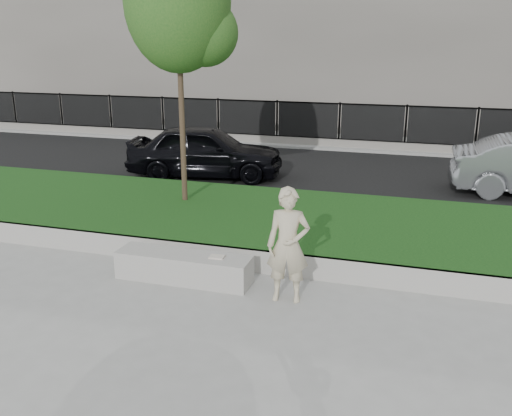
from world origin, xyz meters
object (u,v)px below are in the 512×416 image
(stone_bench, at_px, (184,267))
(young_tree, at_px, (182,7))
(car_dark, at_px, (205,151))
(book, at_px, (217,257))
(man, at_px, (288,245))

(stone_bench, height_order, young_tree, young_tree)
(young_tree, xyz_separation_m, car_dark, (-0.96, 3.39, -3.56))
(young_tree, relative_size, car_dark, 1.28)
(stone_bench, bearing_deg, book, 1.72)
(book, bearing_deg, man, -13.93)
(stone_bench, bearing_deg, car_dark, 108.73)
(young_tree, height_order, car_dark, young_tree)
(man, xyz_separation_m, young_tree, (-3.01, 3.30, 3.45))
(man, distance_m, car_dark, 7.77)
(stone_bench, height_order, book, book)
(young_tree, bearing_deg, book, -59.64)
(stone_bench, height_order, man, man)
(stone_bench, relative_size, car_dark, 0.52)
(book, xyz_separation_m, young_tree, (-1.81, 3.09, 3.86))
(man, height_order, young_tree, young_tree)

